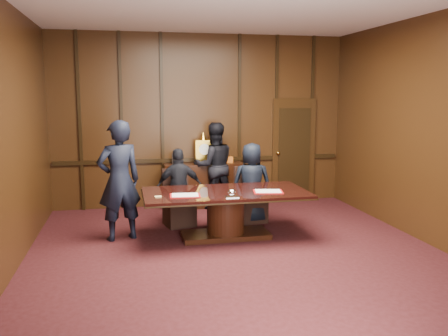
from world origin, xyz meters
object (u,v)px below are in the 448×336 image
at_px(sideboard, 204,183).
at_px(witness_right, 214,166).
at_px(signatory_left, 179,188).
at_px(conference_table, 226,207).
at_px(signatory_right, 252,183).
at_px(witness_left, 119,181).

distance_m(sideboard, witness_right, 0.46).
height_order(signatory_left, witness_right, witness_right).
distance_m(sideboard, conference_table, 2.16).
height_order(conference_table, signatory_right, signatory_right).
height_order(sideboard, signatory_left, sideboard).
bearing_deg(sideboard, signatory_right, -64.50).
height_order(signatory_right, witness_right, witness_right).
distance_m(witness_left, witness_right, 2.55).
bearing_deg(witness_right, sideboard, -44.25).
xyz_separation_m(conference_table, witness_left, (-1.66, 0.25, 0.44)).
bearing_deg(conference_table, witness_left, 171.39).
bearing_deg(witness_right, conference_table, 80.43).
relative_size(conference_table, signatory_left, 1.91).
bearing_deg(conference_table, sideboard, 89.97).
xyz_separation_m(witness_left, witness_right, (1.85, 1.75, -0.08)).
bearing_deg(witness_left, signatory_right, 175.26).
bearing_deg(signatory_right, witness_left, 22.67).
distance_m(sideboard, signatory_left, 1.52).
bearing_deg(conference_table, witness_right, 84.55).
height_order(sideboard, signatory_right, sideboard).
relative_size(conference_table, witness_left, 1.38).
bearing_deg(signatory_right, signatory_left, 9.27).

